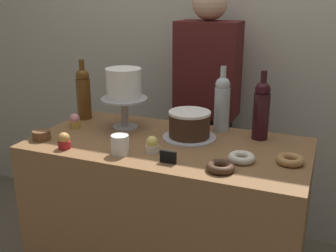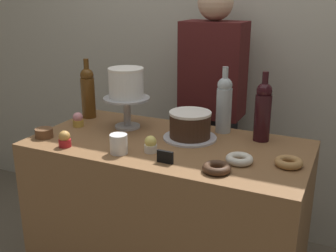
# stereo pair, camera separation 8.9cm
# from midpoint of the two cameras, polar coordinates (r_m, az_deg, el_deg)

# --- Properties ---
(back_wall) EXTENTS (6.00, 0.05, 2.60)m
(back_wall) POSITION_cam_midpoint_polar(r_m,az_deg,el_deg) (2.63, 6.58, 12.54)
(back_wall) COLOR #BCB7A8
(back_wall) RESTS_ON ground_plane
(display_counter) EXTENTS (1.28, 0.65, 0.89)m
(display_counter) POSITION_cam_midpoint_polar(r_m,az_deg,el_deg) (2.08, -1.26, -13.89)
(display_counter) COLOR brown
(display_counter) RESTS_ON ground_plane
(cake_stand_pedestal) EXTENTS (0.23, 0.23, 0.16)m
(cake_stand_pedestal) POSITION_cam_midpoint_polar(r_m,az_deg,el_deg) (2.07, -7.32, 2.54)
(cake_stand_pedestal) COLOR #B2B2B7
(cake_stand_pedestal) RESTS_ON display_counter
(white_layer_cake) EXTENTS (0.18, 0.18, 0.15)m
(white_layer_cake) POSITION_cam_midpoint_polar(r_m,az_deg,el_deg) (2.04, -7.46, 5.94)
(white_layer_cake) COLOR white
(white_layer_cake) RESTS_ON cake_stand_pedestal
(silver_serving_platter) EXTENTS (0.25, 0.25, 0.01)m
(silver_serving_platter) POSITION_cam_midpoint_polar(r_m,az_deg,el_deg) (1.94, 1.67, -1.60)
(silver_serving_platter) COLOR silver
(silver_serving_platter) RESTS_ON display_counter
(chocolate_round_cake) EXTENTS (0.20, 0.20, 0.12)m
(chocolate_round_cake) POSITION_cam_midpoint_polar(r_m,az_deg,el_deg) (1.92, 1.69, 0.28)
(chocolate_round_cake) COLOR #3D2619
(chocolate_round_cake) RESTS_ON silver_serving_platter
(wine_bottle_clear) EXTENTS (0.08, 0.08, 0.33)m
(wine_bottle_clear) POSITION_cam_midpoint_polar(r_m,az_deg,el_deg) (2.01, 6.31, 3.21)
(wine_bottle_clear) COLOR #B2BCC1
(wine_bottle_clear) RESTS_ON display_counter
(wine_bottle_amber) EXTENTS (0.08, 0.08, 0.33)m
(wine_bottle_amber) POSITION_cam_midpoint_polar(r_m,az_deg,el_deg) (2.26, -12.85, 4.54)
(wine_bottle_amber) COLOR #5B3814
(wine_bottle_amber) RESTS_ON display_counter
(wine_bottle_dark_red) EXTENTS (0.08, 0.08, 0.33)m
(wine_bottle_dark_red) POSITION_cam_midpoint_polar(r_m,az_deg,el_deg) (1.93, 11.66, 2.30)
(wine_bottle_dark_red) COLOR black
(wine_bottle_dark_red) RESTS_ON display_counter
(cupcake_lemon) EXTENTS (0.06, 0.06, 0.07)m
(cupcake_lemon) POSITION_cam_midpoint_polar(r_m,az_deg,el_deg) (1.76, -3.70, -2.65)
(cupcake_lemon) COLOR white
(cupcake_lemon) RESTS_ON display_counter
(cupcake_caramel) EXTENTS (0.06, 0.06, 0.07)m
(cupcake_caramel) POSITION_cam_midpoint_polar(r_m,az_deg,el_deg) (1.87, -15.65, -2.04)
(cupcake_caramel) COLOR red
(cupcake_caramel) RESTS_ON display_counter
(cupcake_strawberry) EXTENTS (0.06, 0.06, 0.07)m
(cupcake_strawberry) POSITION_cam_midpoint_polar(r_m,az_deg,el_deg) (2.14, -14.07, 0.66)
(cupcake_strawberry) COLOR gold
(cupcake_strawberry) RESTS_ON display_counter
(donut_sugar) EXTENTS (0.11, 0.11, 0.03)m
(donut_sugar) POSITION_cam_midpoint_polar(r_m,az_deg,el_deg) (1.69, 8.77, -4.41)
(donut_sugar) COLOR silver
(donut_sugar) RESTS_ON display_counter
(donut_maple) EXTENTS (0.11, 0.11, 0.03)m
(donut_maple) POSITION_cam_midpoint_polar(r_m,az_deg,el_deg) (1.71, 15.29, -4.62)
(donut_maple) COLOR #B27F47
(donut_maple) RESTS_ON display_counter
(donut_chocolate) EXTENTS (0.11, 0.11, 0.03)m
(donut_chocolate) POSITION_cam_midpoint_polar(r_m,az_deg,el_deg) (1.59, 5.77, -5.73)
(donut_chocolate) COLOR #472D1E
(donut_chocolate) RESTS_ON display_counter
(cookie_stack) EXTENTS (0.08, 0.08, 0.04)m
(cookie_stack) POSITION_cam_midpoint_polar(r_m,az_deg,el_deg) (2.02, -18.47, -1.22)
(cookie_stack) COLOR brown
(cookie_stack) RESTS_ON display_counter
(price_sign_chalkboard) EXTENTS (0.07, 0.01, 0.05)m
(price_sign_chalkboard) POSITION_cam_midpoint_polar(r_m,az_deg,el_deg) (1.65, -1.53, -4.36)
(price_sign_chalkboard) COLOR black
(price_sign_chalkboard) RESTS_ON display_counter
(coffee_cup_ceramic) EXTENTS (0.08, 0.08, 0.08)m
(coffee_cup_ceramic) POSITION_cam_midpoint_polar(r_m,az_deg,el_deg) (1.75, -8.17, -2.62)
(coffee_cup_ceramic) COLOR white
(coffee_cup_ceramic) RESTS_ON display_counter
(barista_figure) EXTENTS (0.36, 0.22, 1.60)m
(barista_figure) POSITION_cam_midpoint_polar(r_m,az_deg,el_deg) (2.47, 4.37, 1.36)
(barista_figure) COLOR black
(barista_figure) RESTS_ON ground_plane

